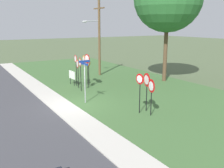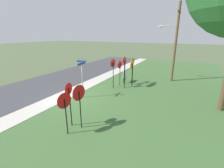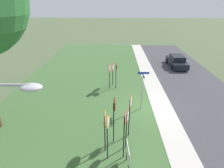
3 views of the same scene
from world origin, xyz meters
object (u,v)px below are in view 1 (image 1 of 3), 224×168
at_px(stop_sign_center_tall, 80,67).
at_px(yield_sign_far_left, 140,84).
at_px(stop_sign_far_left, 76,64).
at_px(notice_board, 72,76).
at_px(stop_sign_far_center, 87,63).
at_px(utility_pole, 98,35).
at_px(stop_sign_far_right, 78,68).
at_px(yield_sign_near_left, 147,83).
at_px(stop_sign_near_right, 84,64).
at_px(yield_sign_near_right, 151,89).
at_px(stop_sign_near_left, 88,65).
at_px(street_name_post, 85,78).

relative_size(stop_sign_center_tall, yield_sign_far_left, 1.10).
distance_m(stop_sign_far_left, notice_board, 1.27).
distance_m(stop_sign_far_center, utility_pole, 6.05).
bearing_deg(stop_sign_center_tall, stop_sign_far_right, 179.31).
xyz_separation_m(yield_sign_far_left, utility_pole, (-11.74, 3.55, 2.42)).
relative_size(stop_sign_far_center, yield_sign_near_left, 1.19).
height_order(stop_sign_near_right, stop_sign_center_tall, stop_sign_center_tall).
bearing_deg(yield_sign_near_right, stop_sign_far_right, -162.77).
relative_size(stop_sign_near_left, utility_pole, 0.32).
relative_size(yield_sign_near_right, street_name_post, 0.75).
bearing_deg(street_name_post, stop_sign_far_left, 160.42).
relative_size(stop_sign_far_right, yield_sign_near_left, 1.00).
bearing_deg(stop_sign_far_left, utility_pole, 135.49).
xyz_separation_m(yield_sign_near_right, utility_pole, (-12.43, 3.24, 2.59)).
bearing_deg(stop_sign_far_left, stop_sign_near_left, 71.26).
bearing_deg(stop_sign_center_tall, stop_sign_near_right, 158.24).
bearing_deg(stop_sign_far_right, notice_board, -169.44).
relative_size(stop_sign_center_tall, yield_sign_near_left, 1.12).
distance_m(stop_sign_near_left, stop_sign_far_right, 1.16).
relative_size(yield_sign_near_right, notice_board, 1.76).
height_order(stop_sign_far_center, yield_sign_near_right, stop_sign_far_center).
xyz_separation_m(stop_sign_near_left, stop_sign_near_right, (-0.55, -0.15, 0.06)).
xyz_separation_m(stop_sign_near_right, notice_board, (-0.48, -0.97, -1.04)).
distance_m(yield_sign_near_left, yield_sign_far_left, 0.59).
xyz_separation_m(stop_sign_far_left, notice_board, (-0.59, -0.15, -1.11)).
distance_m(stop_sign_near_right, yield_sign_far_left, 8.53).
bearing_deg(stop_sign_far_right, stop_sign_far_left, 178.50).
bearing_deg(yield_sign_near_left, street_name_post, -135.51).
distance_m(stop_sign_near_right, stop_sign_far_center, 1.32).
height_order(stop_sign_far_left, notice_board, stop_sign_far_left).
height_order(stop_sign_far_right, yield_sign_far_left, yield_sign_far_left).
height_order(stop_sign_near_left, stop_sign_far_right, stop_sign_near_left).
bearing_deg(yield_sign_near_right, stop_sign_near_right, -169.37).
bearing_deg(yield_sign_far_left, stop_sign_center_tall, 179.41).
height_order(stop_sign_near_right, notice_board, stop_sign_near_right).
height_order(stop_sign_near_right, stop_sign_far_right, stop_sign_near_right).
bearing_deg(yield_sign_far_left, stop_sign_far_left, 175.50).
height_order(stop_sign_far_left, stop_sign_far_right, stop_sign_far_left).
xyz_separation_m(stop_sign_far_right, yield_sign_near_right, (8.38, 0.91, -0.11)).
height_order(stop_sign_far_right, yield_sign_near_right, stop_sign_far_right).
bearing_deg(stop_sign_far_center, stop_sign_center_tall, -64.21).
xyz_separation_m(stop_sign_center_tall, notice_board, (-2.31, 0.22, -1.13)).
bearing_deg(stop_sign_far_left, yield_sign_near_right, 10.42).
xyz_separation_m(stop_sign_near_right, stop_sign_far_right, (0.82, -0.98, -0.14)).
bearing_deg(yield_sign_far_left, stop_sign_near_right, 169.96).
distance_m(stop_sign_near_left, yield_sign_near_right, 8.67).
distance_m(stop_sign_near_left, yield_sign_near_left, 7.89).
bearing_deg(notice_board, yield_sign_near_left, 3.63).
height_order(stop_sign_near_right, yield_sign_far_left, stop_sign_near_right).
bearing_deg(stop_sign_near_right, stop_sign_far_right, -42.11).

